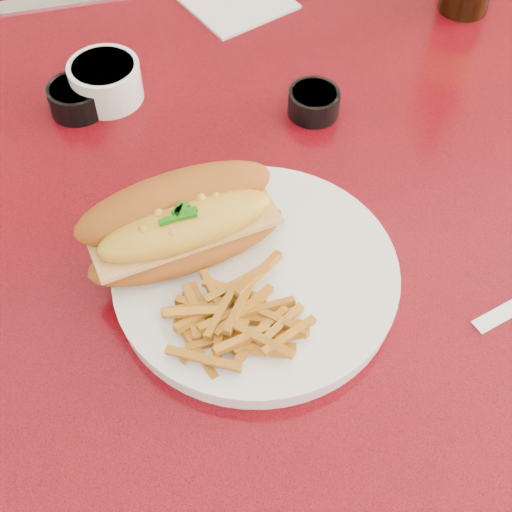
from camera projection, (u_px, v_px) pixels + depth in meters
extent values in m
plane|color=silver|center=(281.00, 465.00, 1.35)|extent=(8.00, 8.00, 0.00)
cube|color=red|center=(301.00, 200.00, 0.75)|extent=(1.20, 0.80, 0.04)
cylinder|color=white|center=(288.00, 372.00, 1.06)|extent=(0.09, 0.09, 0.72)
cylinder|color=white|center=(282.00, 462.00, 1.34)|extent=(0.52, 0.52, 0.03)
cube|color=maroon|center=(194.00, 108.00, 1.63)|extent=(1.20, 0.50, 0.45)
cylinder|color=white|center=(256.00, 277.00, 0.66)|extent=(0.28, 0.28, 0.02)
cylinder|color=white|center=(256.00, 270.00, 0.65)|extent=(0.28, 0.28, 0.00)
ellipsoid|color=#AD5B1B|center=(188.00, 243.00, 0.65)|extent=(0.20, 0.09, 0.04)
cube|color=#E4B366|center=(186.00, 232.00, 0.63)|extent=(0.18, 0.08, 0.01)
ellipsoid|color=gold|center=(185.00, 225.00, 0.63)|extent=(0.17, 0.08, 0.04)
ellipsoid|color=#AD5B1B|center=(175.00, 203.00, 0.64)|extent=(0.20, 0.10, 0.07)
cube|color=silver|center=(283.00, 273.00, 0.65)|extent=(0.03, 0.12, 0.00)
cube|color=silver|center=(274.00, 214.00, 0.69)|extent=(0.02, 0.03, 0.00)
cylinder|color=white|center=(106.00, 82.00, 0.81)|extent=(0.09, 0.09, 0.04)
cylinder|color=black|center=(103.00, 67.00, 0.79)|extent=(0.07, 0.07, 0.01)
cylinder|color=black|center=(77.00, 99.00, 0.80)|extent=(0.08, 0.08, 0.03)
cylinder|color=#F18457|center=(74.00, 90.00, 0.79)|extent=(0.07, 0.07, 0.01)
cylinder|color=black|center=(314.00, 102.00, 0.80)|extent=(0.07, 0.07, 0.03)
cylinder|color=#F18457|center=(315.00, 94.00, 0.79)|extent=(0.06, 0.06, 0.01)
cube|color=white|center=(236.00, 0.00, 0.94)|extent=(0.16, 0.16, 0.00)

